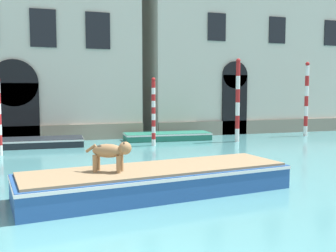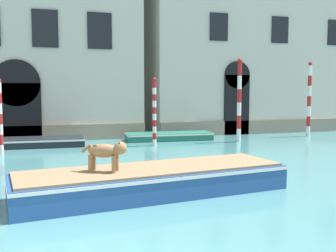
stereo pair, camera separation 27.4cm
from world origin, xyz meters
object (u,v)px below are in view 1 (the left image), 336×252
at_px(dog_on_deck, 111,151).
at_px(boat_moored_far, 167,136).
at_px(boat_foreground, 157,180).
at_px(mooring_pole_3, 238,100).
at_px(boat_moored_near_palazzo, 31,142).
at_px(mooring_pole_0, 306,99).
at_px(mooring_pole_2, 153,111).

xyz_separation_m(dog_on_deck, boat_moored_far, (4.82, 10.60, -0.99)).
distance_m(boat_foreground, mooring_pole_3, 11.21).
xyz_separation_m(boat_moored_near_palazzo, mooring_pole_0, (15.26, -0.27, 1.96)).
distance_m(mooring_pole_0, mooring_pole_2, 9.67).
distance_m(boat_foreground, mooring_pole_0, 15.48).
distance_m(mooring_pole_2, mooring_pole_3, 4.59).
bearing_deg(mooring_pole_0, boat_foreground, -140.75).
height_order(boat_moored_near_palazzo, mooring_pole_2, mooring_pole_2).
distance_m(boat_moored_far, mooring_pole_2, 2.65).
bearing_deg(boat_moored_far, boat_foreground, -105.58).
relative_size(boat_moored_far, mooring_pole_3, 1.09).
bearing_deg(boat_moored_near_palazzo, boat_foreground, -69.10).
distance_m(boat_foreground, boat_moored_far, 11.01).
bearing_deg(boat_foreground, dog_on_deck, -178.37).
bearing_deg(boat_foreground, mooring_pole_3, 44.26).
relative_size(boat_moored_near_palazzo, mooring_pole_0, 1.14).
height_order(boat_moored_far, mooring_pole_3, mooring_pole_3).
bearing_deg(dog_on_deck, mooring_pole_3, 75.02).
height_order(dog_on_deck, mooring_pole_3, mooring_pole_3).
bearing_deg(mooring_pole_0, boat_moored_far, 175.32).
height_order(boat_foreground, mooring_pole_3, mooring_pole_3).
relative_size(boat_moored_far, mooring_pole_0, 1.09).
relative_size(boat_moored_far, mooring_pole_2, 1.43).
bearing_deg(mooring_pole_2, dog_on_deck, -111.93).
distance_m(boat_moored_near_palazzo, boat_moored_far, 6.96).
distance_m(boat_foreground, boat_moored_near_palazzo, 10.55).
bearing_deg(mooring_pole_3, boat_foreground, -128.43).
bearing_deg(dog_on_deck, mooring_pole_2, 95.53).
bearing_deg(boat_moored_far, boat_moored_near_palazzo, -173.15).
relative_size(mooring_pole_2, mooring_pole_3, 0.76).
bearing_deg(mooring_pole_3, boat_moored_near_palazzo, 172.61).
bearing_deg(boat_moored_far, mooring_pole_3, -24.42).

